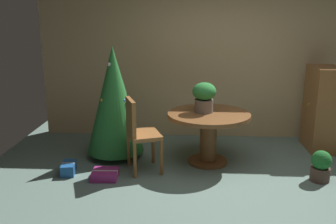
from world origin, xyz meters
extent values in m
plane|color=slate|center=(0.00, 0.00, 0.00)|extent=(6.60, 6.60, 0.00)
cube|color=tan|center=(0.00, 2.20, 1.30)|extent=(6.00, 0.10, 2.60)
cylinder|color=brown|center=(-0.30, 0.96, 0.02)|extent=(0.54, 0.54, 0.04)
cylinder|color=brown|center=(-0.30, 0.96, 0.35)|extent=(0.23, 0.23, 0.62)
cylinder|color=brown|center=(-0.30, 0.96, 0.68)|extent=(1.12, 1.12, 0.05)
cylinder|color=#665B51|center=(-0.36, 1.01, 0.80)|extent=(0.25, 0.25, 0.18)
ellipsoid|color=#287533|center=(-0.36, 1.01, 1.00)|extent=(0.32, 0.32, 0.24)
sphere|color=#EAD14C|center=(-0.44, 1.09, 1.03)|extent=(0.05, 0.05, 0.05)
sphere|color=#EAD14C|center=(-0.30, 0.97, 1.04)|extent=(0.09, 0.09, 0.09)
sphere|color=#EAD14C|center=(-0.31, 1.11, 1.00)|extent=(0.08, 0.08, 0.08)
sphere|color=#EAD14C|center=(-0.30, 0.98, 1.04)|extent=(0.07, 0.07, 0.07)
cylinder|color=brown|center=(-1.05, 0.91, 0.23)|extent=(0.04, 0.04, 0.46)
cylinder|color=brown|center=(-0.91, 0.51, 0.23)|extent=(0.04, 0.04, 0.46)
cylinder|color=brown|center=(-1.37, 0.79, 0.23)|extent=(0.04, 0.04, 0.46)
cylinder|color=brown|center=(-1.23, 0.39, 0.23)|extent=(0.04, 0.04, 0.46)
cube|color=brown|center=(-1.14, 0.65, 0.49)|extent=(0.52, 0.57, 0.05)
cube|color=brown|center=(-1.30, 0.59, 0.74)|extent=(0.19, 0.41, 0.46)
cylinder|color=brown|center=(-1.62, 1.13, 0.04)|extent=(0.10, 0.10, 0.09)
cone|color=#287533|center=(-1.62, 1.13, 0.84)|extent=(0.80, 0.80, 1.50)
sphere|color=#2D51A8|center=(-1.47, 1.04, 0.85)|extent=(0.05, 0.05, 0.05)
sphere|color=#2D51A8|center=(-1.39, 1.20, 0.64)|extent=(0.07, 0.07, 0.07)
sphere|color=red|center=(-1.43, 1.04, 0.81)|extent=(0.05, 0.05, 0.05)
sphere|color=gold|center=(-1.75, 1.02, 0.86)|extent=(0.06, 0.06, 0.06)
sphere|color=silver|center=(-1.66, 1.09, 1.34)|extent=(0.06, 0.06, 0.06)
sphere|color=silver|center=(-1.43, 1.22, 0.70)|extent=(0.04, 0.04, 0.04)
sphere|color=gold|center=(-1.83, 1.32, 0.42)|extent=(0.05, 0.05, 0.05)
sphere|color=red|center=(-1.86, 1.12, 0.61)|extent=(0.05, 0.05, 0.05)
cube|color=#1E569E|center=(-2.11, 0.48, 0.07)|extent=(0.21, 0.32, 0.14)
cube|color=silver|center=(-2.11, 0.48, 0.07)|extent=(0.17, 0.05, 0.15)
cube|color=#9E287A|center=(-1.61, 0.36, 0.05)|extent=(0.33, 0.31, 0.10)
cube|color=silver|center=(-1.61, 0.36, 0.05)|extent=(0.32, 0.04, 0.10)
cube|color=brown|center=(1.44, 1.62, 0.63)|extent=(0.41, 0.65, 1.26)
sphere|color=#B29338|center=(1.22, 1.62, 0.69)|extent=(0.04, 0.04, 0.04)
cylinder|color=#4C382D|center=(1.06, 0.44, 0.09)|extent=(0.24, 0.24, 0.17)
sphere|color=#1E6628|center=(1.06, 0.44, 0.27)|extent=(0.24, 0.24, 0.24)
camera|label=1|loc=(-0.57, -3.95, 2.01)|focal=40.15mm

